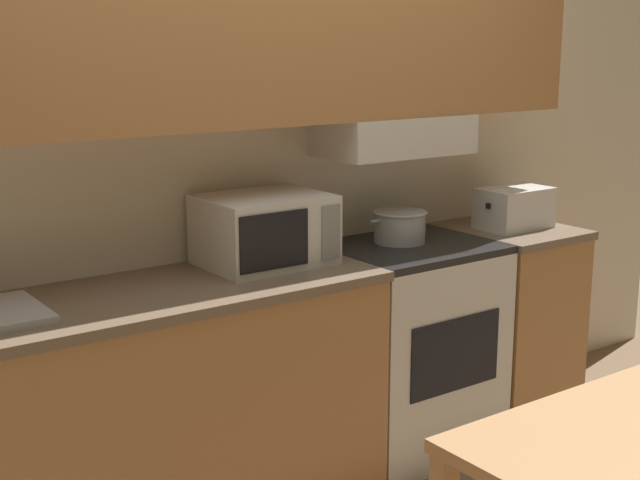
{
  "coord_description": "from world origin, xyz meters",
  "views": [
    {
      "loc": [
        -1.69,
        -2.95,
        1.72
      ],
      "look_at": [
        0.05,
        -0.53,
        1.04
      ],
      "focal_mm": 50.0,
      "sensor_mm": 36.0,
      "label": 1
    }
  ],
  "objects_px": {
    "microwave": "(265,230)",
    "toaster": "(514,208)",
    "stove_range": "(408,347)",
    "cooking_pot": "(400,225)"
  },
  "relations": [
    {
      "from": "microwave",
      "to": "toaster",
      "type": "bearing_deg",
      "value": -4.57
    },
    {
      "from": "cooking_pot",
      "to": "toaster",
      "type": "distance_m",
      "value": 0.6
    },
    {
      "from": "cooking_pot",
      "to": "microwave",
      "type": "xyz_separation_m",
      "value": [
        -0.65,
        0.02,
        0.06
      ]
    },
    {
      "from": "microwave",
      "to": "toaster",
      "type": "distance_m",
      "value": 1.25
    },
    {
      "from": "toaster",
      "to": "microwave",
      "type": "bearing_deg",
      "value": 175.43
    },
    {
      "from": "microwave",
      "to": "stove_range",
      "type": "bearing_deg",
      "value": -6.73
    },
    {
      "from": "stove_range",
      "to": "toaster",
      "type": "relative_size",
      "value": 2.7
    },
    {
      "from": "cooking_pot",
      "to": "microwave",
      "type": "relative_size",
      "value": 0.67
    },
    {
      "from": "cooking_pot",
      "to": "microwave",
      "type": "bearing_deg",
      "value": 178.4
    },
    {
      "from": "microwave",
      "to": "toaster",
      "type": "height_order",
      "value": "microwave"
    }
  ]
}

